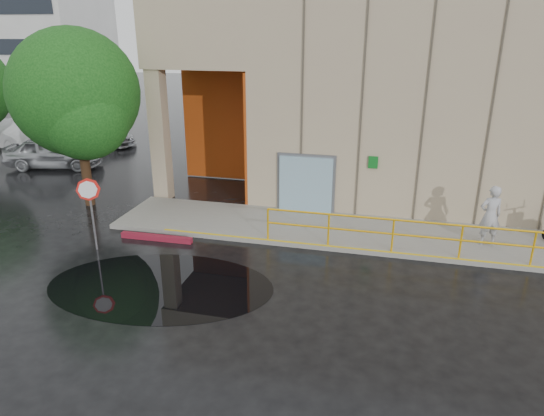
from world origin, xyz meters
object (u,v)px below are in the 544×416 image
(person, at_px, (490,215))
(car_b, at_px, (8,134))
(red_curb, at_px, (156,238))
(car_c, at_px, (101,135))
(stop_sign, at_px, (89,198))
(car_a, at_px, (53,152))
(tree_near, at_px, (77,98))

(person, distance_m, car_b, 25.35)
(red_curb, distance_m, car_c, 14.77)
(stop_sign, xyz_separation_m, car_a, (-7.25, 7.86, -0.93))
(red_curb, height_order, car_a, car_a)
(stop_sign, bearing_deg, car_c, 113.96)
(car_a, xyz_separation_m, car_b, (-5.20, 3.03, 0.00))
(tree_near, bearing_deg, car_b, 143.56)
(person, xyz_separation_m, stop_sign, (-11.62, -2.93, 0.60))
(tree_near, bearing_deg, car_a, 137.86)
(car_c, bearing_deg, tree_near, -145.82)
(stop_sign, height_order, tree_near, tree_near)
(stop_sign, relative_size, car_b, 0.49)
(person, relative_size, car_a, 0.42)
(red_curb, height_order, tree_near, tree_near)
(stop_sign, height_order, car_c, stop_sign)
(car_a, relative_size, car_b, 0.97)
(red_curb, bearing_deg, car_c, 128.43)
(car_c, bearing_deg, car_a, -170.48)
(car_a, bearing_deg, tree_near, -144.67)
(person, relative_size, tree_near, 0.29)
(tree_near, bearing_deg, car_c, 119.99)
(car_c, relative_size, tree_near, 0.63)
(car_b, relative_size, car_c, 1.12)
(person, xyz_separation_m, car_c, (-19.32, 9.72, -0.49))
(person, bearing_deg, red_curb, -7.40)
(car_b, bearing_deg, red_curb, -105.98)
(red_curb, distance_m, car_a, 11.07)
(stop_sign, xyz_separation_m, tree_near, (-2.40, 3.46, 2.36))
(person, xyz_separation_m, car_b, (-24.07, 7.96, -0.33))
(red_curb, relative_size, tree_near, 0.37)
(person, bearing_deg, car_c, -44.42)
(stop_sign, xyz_separation_m, car_c, (-7.70, 12.65, -1.09))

